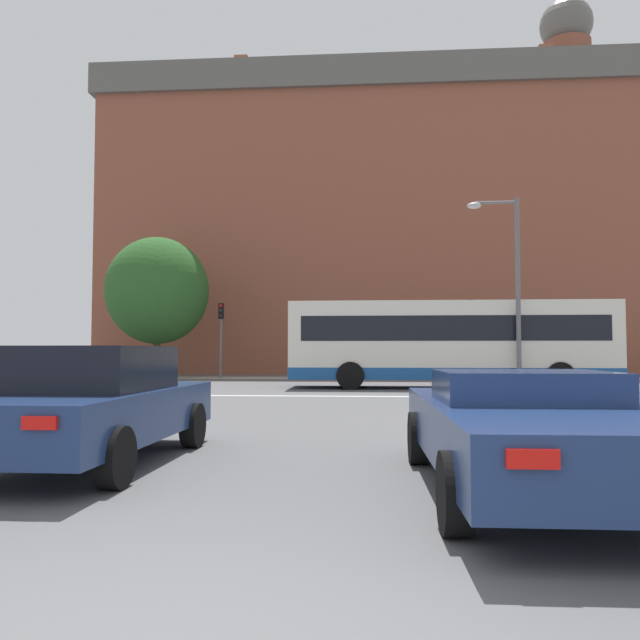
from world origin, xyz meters
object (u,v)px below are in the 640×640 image
pedestrian_waiting (444,359)px  pedestrian_walking_east (372,360)px  traffic_light_far_left (221,327)px  street_lamp_junction (509,272)px  car_roadster_right (526,427)px  bus_crossing_lead (449,342)px  car_saloon_left (88,404)px  traffic_light_far_right (470,325)px

pedestrian_waiting → pedestrian_walking_east: (-3.49, 1.03, -0.09)m
traffic_light_far_left → street_lamp_junction: bearing=-35.9°
pedestrian_waiting → pedestrian_walking_east: bearing=76.0°
car_roadster_right → bus_crossing_lead: (1.51, 17.22, 1.08)m
car_saloon_left → street_lamp_junction: size_ratio=0.66×
traffic_light_far_left → pedestrian_waiting: 11.23m
car_saloon_left → traffic_light_far_left: size_ratio=1.17×
street_lamp_junction → traffic_light_far_right: bearing=89.6°
traffic_light_far_left → bus_crossing_lead: bearing=-35.2°
bus_crossing_lead → traffic_light_far_left: bearing=54.8°
car_roadster_right → street_lamp_junction: bearing=77.2°
car_roadster_right → traffic_light_far_left: (-8.89, 24.56, 1.93)m
traffic_light_far_right → pedestrian_walking_east: (-4.72, 1.26, -1.72)m
car_roadster_right → pedestrian_waiting: size_ratio=2.89×
car_saloon_left → street_lamp_junction: 17.10m
car_roadster_right → car_saloon_left: bearing=166.2°
traffic_light_far_right → traffic_light_far_left: bearing=178.8°
traffic_light_far_right → pedestrian_walking_east: size_ratio=2.48×
car_roadster_right → pedestrian_walking_east: bearing=92.3°
bus_crossing_lead → pedestrian_waiting: (0.72, 7.31, -0.72)m
pedestrian_walking_east → bus_crossing_lead: bearing=-44.9°
car_saloon_left → bus_crossing_lead: size_ratio=0.38×
street_lamp_junction → pedestrian_walking_east: (-4.66, 9.89, -3.22)m
street_lamp_junction → pedestrian_waiting: bearing=97.5°
bus_crossing_lead → car_roadster_right: bearing=175.0°
car_roadster_right → traffic_light_far_right: (3.45, 24.30, 1.99)m
traffic_light_far_left → pedestrian_waiting: traffic_light_far_left is taller
car_saloon_left → car_roadster_right: bearing=-12.4°
pedestrian_walking_east → traffic_light_far_right: bearing=11.8°
car_roadster_right → traffic_light_far_right: size_ratio=1.26×
street_lamp_junction → pedestrian_waiting: (-1.17, 8.86, -3.13)m
traffic_light_far_right → pedestrian_waiting: bearing=169.4°
pedestrian_waiting → street_lamp_junction: bearing=-170.0°
bus_crossing_lead → pedestrian_walking_east: bearing=18.4°
car_saloon_left → traffic_light_far_right: (8.48, 23.12, 1.88)m
car_saloon_left → pedestrian_walking_east: (3.77, 24.38, 0.16)m
car_saloon_left → pedestrian_waiting: (7.26, 23.35, 0.25)m
street_lamp_junction → pedestrian_waiting: size_ratio=3.98×
pedestrian_walking_east → street_lamp_junction: bearing=-38.1°
bus_crossing_lead → pedestrian_waiting: bus_crossing_lead is taller
pedestrian_waiting → pedestrian_walking_east: pedestrian_waiting is taller
car_saloon_left → street_lamp_junction: bearing=60.6°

